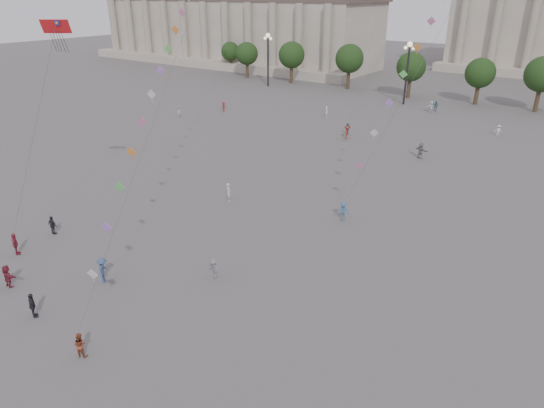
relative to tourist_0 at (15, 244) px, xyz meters
The scene contains 24 objects.
ground 18.39m from the tourist_0, ahead, with size 360.00×360.00×0.00m, color #575452.
hall_west 108.77m from the tourist_0, 121.49° to the left, with size 84.00×26.22×17.20m.
tree_row 78.92m from the tourist_0, 76.55° to the left, with size 137.12×5.12×8.00m.
lamp_post_far_west 73.92m from the tourist_0, 111.24° to the left, with size 2.00×0.90×10.65m.
lamp_post_mid_west 69.02m from the tourist_0, 87.23° to the left, with size 2.00×0.90×10.65m.
person_crowd_0 67.33m from the tourist_0, 81.72° to the left, with size 1.00×0.42×1.71m, color #385D80.
person_crowd_1 44.36m from the tourist_0, 119.79° to the left, with size 0.81×0.63×1.66m, color silver.
person_crowd_2 49.08m from the tourist_0, 112.39° to the left, with size 1.05×0.61×1.63m, color maroon.
person_crowd_4 65.91m from the tourist_0, 81.80° to the left, with size 1.73×0.55×1.87m, color white.
person_crowd_6 15.88m from the tourist_0, 23.87° to the left, with size 0.99×0.57×1.53m, color slate.
person_crowd_10 52.03m from the tourist_0, 93.07° to the left, with size 0.65×0.43×1.79m, color silver.
person_crowd_12 44.12m from the tourist_0, 67.82° to the left, with size 1.79×0.57×1.93m, color slate.
person_crowd_13 18.60m from the tourist_0, 69.90° to the left, with size 0.66×0.43×1.81m, color silver.
person_crowd_16 45.25m from the tourist_0, 84.22° to the left, with size 0.98×0.41×1.67m, color #5B5B60.
person_crowd_17 43.53m from the tourist_0, 82.71° to the left, with size 1.13×0.65×1.75m, color maroon.
person_crowd_18 8.82m from the tourist_0, 10.30° to the left, with size 1.20×0.69×1.86m, color #364B79.
person_crowd_19 60.91m from the tourist_0, 68.98° to the left, with size 0.98×0.57×1.52m, color silver.
tourist_0 is the anchor object (origin of this frame).
tourist_1 9.17m from the tourist_0, 22.18° to the right, with size 0.98×0.41×1.68m, color #222228.
tourist_2 4.68m from the tourist_0, 34.09° to the right, with size 1.52×0.48×1.64m, color maroon.
tourist_4 3.67m from the tourist_0, 102.92° to the left, with size 0.95×0.40×1.63m, color black.
kite_flyer_0 14.43m from the tourist_0, 15.35° to the right, with size 0.72×0.56×1.48m, color brown.
kite_flyer_1 26.55m from the tourist_0, 49.13° to the left, with size 1.14×0.65×1.76m, color #395B82.
dragon_kite 16.08m from the tourist_0, 99.19° to the left, with size 2.12×4.37×16.19m.
Camera 1 is at (16.67, -13.41, 18.64)m, focal length 32.00 mm.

